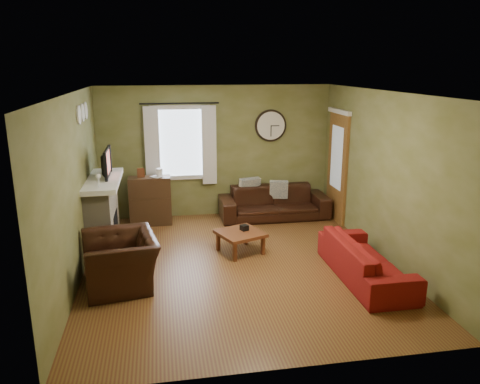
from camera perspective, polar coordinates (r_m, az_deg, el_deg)
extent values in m
cube|color=brown|center=(7.29, -0.24, -8.85)|extent=(4.60, 5.20, 0.00)
cube|color=white|center=(6.66, -0.26, 12.02)|extent=(4.60, 5.20, 0.00)
cube|color=olive|center=(6.87, -19.52, 0.24)|extent=(0.00, 5.20, 2.60)
cube|color=olive|center=(7.58, 17.17, 1.79)|extent=(0.00, 5.20, 2.60)
cube|color=olive|center=(9.37, -2.92, 4.94)|extent=(4.60, 0.00, 2.60)
cube|color=olive|center=(4.44, 5.42, -7.00)|extent=(4.60, 0.00, 2.60)
cube|color=tan|center=(8.14, -16.40, -2.73)|extent=(0.40, 1.40, 1.10)
cube|color=black|center=(8.20, -14.95, -4.34)|extent=(0.04, 0.60, 0.55)
cube|color=white|center=(7.98, -16.51, 1.32)|extent=(0.58, 1.60, 0.08)
imported|color=black|center=(8.08, -16.37, 3.05)|extent=(0.08, 0.60, 0.35)
cube|color=#994C3F|center=(8.06, -15.83, 3.47)|extent=(0.02, 0.62, 0.36)
cylinder|color=white|center=(7.48, -19.05, 8.87)|extent=(0.28, 0.28, 0.03)
cylinder|color=white|center=(7.83, -18.66, 9.15)|extent=(0.28, 0.28, 0.03)
cylinder|color=white|center=(8.17, -18.31, 9.40)|extent=(0.28, 0.28, 0.03)
cylinder|color=black|center=(9.07, -7.38, 10.67)|extent=(0.03, 0.03, 1.50)
cube|color=silver|center=(9.17, -10.65, 5.41)|extent=(0.28, 0.04, 1.55)
cube|color=silver|center=(9.21, -3.77, 5.69)|extent=(0.28, 0.04, 1.55)
cube|color=brown|center=(9.26, 11.78, 2.93)|extent=(0.05, 0.90, 2.10)
imported|color=brown|center=(8.86, -10.57, 1.85)|extent=(0.25, 0.25, 0.02)
imported|color=black|center=(9.38, 4.14, -1.28)|extent=(2.15, 0.84, 0.63)
cube|color=#979C98|center=(9.44, 4.75, 0.31)|extent=(0.38, 0.19, 0.37)
cube|color=#979C98|center=(9.49, 1.14, 0.44)|extent=(0.45, 0.24, 0.43)
imported|color=maroon|center=(6.99, 15.07, -7.98)|extent=(0.76, 1.94, 0.57)
imported|color=black|center=(6.73, -14.34, -8.15)|extent=(1.14, 1.25, 0.71)
cube|color=black|center=(7.67, 0.53, -4.36)|extent=(0.15, 0.15, 0.09)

